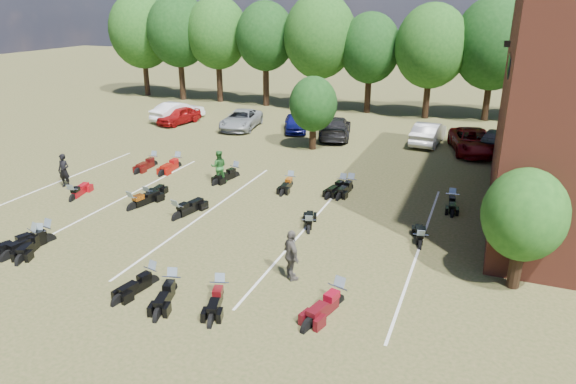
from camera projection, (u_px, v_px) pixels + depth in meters
The scene contains 36 objects.
ground at pixel (235, 249), 20.93m from camera, with size 160.00×160.00×0.00m, color brown.
car_0 at pixel (179, 116), 42.14m from camera, with size 1.63×4.06×1.38m, color maroon.
car_1 at pixel (178, 111), 43.18m from camera, with size 1.69×4.84×1.59m, color white.
car_2 at pixel (241, 120), 40.56m from camera, with size 2.40×5.21×1.45m, color gray.
car_3 at pixel (335, 127), 37.78m from camera, with size 2.18×5.36×1.55m, color black.
car_4 at pixel (295, 123), 39.66m from camera, with size 1.59×3.96×1.35m, color #0D0F5B.
car_5 at pixel (428, 133), 36.11m from camera, with size 1.66×4.76×1.57m, color beige.
car_6 at pixel (473, 141), 34.05m from camera, with size 2.57×5.57×1.55m, color #570507.
car_7 at pixel (497, 140), 34.44m from camera, with size 2.06×5.06×1.47m, color #37363B.
person_black at pixel (64, 171), 27.59m from camera, with size 0.68×0.45×1.86m, color black.
person_green at pixel (219, 167), 28.35m from camera, with size 0.89×0.69×1.83m, color #235D24.
person_grey at pixel (291, 255), 18.31m from camera, with size 1.13×0.47×1.93m, color #554F48.
motorcycle_0 at pixel (35, 246), 21.21m from camera, with size 0.77×2.43×1.35m, color black, non-canonical shape.
motorcycle_1 at pixel (40, 244), 21.33m from camera, with size 0.71×2.24×1.25m, color black, non-canonical shape.
motorcycle_2 at pixel (48, 242), 21.55m from camera, with size 0.79×2.48×1.38m, color black, non-canonical shape.
motorcycle_3 at pixel (173, 292), 17.83m from camera, with size 0.70×2.20×1.23m, color black, non-canonical shape.
motorcycle_4 at pixel (152, 283), 18.37m from camera, with size 0.67×2.12×1.18m, color black, non-canonical shape.
motorcycle_5 at pixel (220, 297), 17.50m from camera, with size 0.68×2.14×1.19m, color black, non-canonical shape.
motorcycle_6 at pixel (337, 304), 17.12m from camera, with size 0.77×2.41×1.34m, color #4C0A11, non-canonical shape.
motorcycle_7 at pixel (73, 200), 26.08m from camera, with size 0.69×2.17×1.21m, color maroon, non-canonical shape.
motorcycle_8 at pixel (133, 209), 24.93m from camera, with size 0.76×2.39×1.33m, color black, non-canonical shape.
motorcycle_9 at pixel (148, 201), 25.95m from camera, with size 0.65×2.05×1.14m, color black, non-canonical shape.
motorcycle_10 at pixel (178, 219), 23.83m from camera, with size 0.78×2.44×1.36m, color black, non-canonical shape.
motorcycle_11 at pixel (309, 232), 22.51m from camera, with size 0.64×2.02×1.13m, color black, non-canonical shape.
motorcycle_13 at pixel (420, 247), 21.10m from camera, with size 0.64×2.01×1.12m, color black, non-canonical shape.
motorcycle_14 at pixel (154, 166), 31.56m from camera, with size 0.72×2.26×1.26m, color #430A09, non-canonical shape.
motorcycle_15 at pixel (178, 167), 31.27m from camera, with size 0.75×2.36×1.32m, color maroon, non-canonical shape.
motorcycle_16 at pixel (235, 177), 29.53m from camera, with size 0.72×2.26×1.26m, color black, non-canonical shape.
motorcycle_17 at pixel (290, 186), 28.10m from camera, with size 0.66×2.08×1.16m, color black, non-canonical shape.
motorcycle_18 at pixel (342, 189), 27.56m from camera, with size 0.70×2.18×1.22m, color black, non-canonical shape.
motorcycle_19 at pixel (350, 190), 27.53m from camera, with size 0.71×2.22×1.24m, color black, non-canonical shape.
motorcycle_20 at pixel (451, 204), 25.51m from camera, with size 0.66×2.06×1.15m, color black, non-canonical shape.
tree_line at pixel (376, 41), 44.35m from camera, with size 56.00×6.00×9.79m.
young_tree_near_building at pixel (524, 215), 17.22m from camera, with size 2.80×2.80×4.16m.
young_tree_midfield at pixel (313, 104), 34.05m from camera, with size 3.20×3.20×4.70m.
parking_lines at pixel (208, 212), 24.58m from camera, with size 20.10×14.00×0.01m.
Camera 1 is at (8.96, -16.69, 9.47)m, focal length 32.00 mm.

